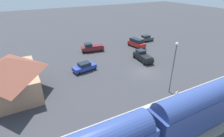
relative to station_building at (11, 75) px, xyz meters
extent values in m
plane|color=#38383D|center=(-4.00, -22.00, -3.08)|extent=(200.00, 200.00, 0.00)
cube|color=gray|center=(-18.00, -22.00, -2.99)|extent=(4.80, 70.00, 0.18)
cube|color=#59544C|center=(-18.72, -22.00, -2.84)|extent=(0.10, 70.00, 0.12)
cube|color=#59544C|center=(-17.28, -22.00, -2.84)|extent=(0.10, 70.00, 0.12)
cube|color=#A8A399|center=(-14.00, -22.00, -2.93)|extent=(3.20, 46.00, 0.30)
cube|color=#33478C|center=(-18.00, -20.73, -0.93)|extent=(2.90, 17.24, 3.70)
cube|color=gold|center=(-16.54, -20.73, -1.23)|extent=(0.04, 15.86, 0.36)
cylinder|color=#33478C|center=(-18.00, -20.73, 0.82)|extent=(2.75, 16.55, 2.76)
cube|color=tan|center=(0.00, 0.00, -1.26)|extent=(10.71, 7.09, 3.65)
pyramid|color=brown|center=(0.00, 0.00, 1.70)|extent=(11.51, 7.89, 2.26)
cube|color=#4C3323|center=(0.00, -3.57, -2.03)|extent=(1.10, 0.08, 2.10)
cylinder|color=#333338|center=(-13.73, -19.88, -2.36)|extent=(0.22, 0.22, 0.85)
cylinder|color=silver|center=(-13.73, -19.88, -1.62)|extent=(0.36, 0.36, 0.62)
sphere|color=tan|center=(-13.73, -19.88, -1.19)|extent=(0.24, 0.24, 0.24)
cube|color=red|center=(8.70, -29.08, -2.24)|extent=(5.16, 2.74, 1.00)
cube|color=#19232D|center=(8.85, -29.06, -1.30)|extent=(3.67, 2.27, 0.88)
cylinder|color=black|center=(6.97, -30.25, -2.74)|extent=(0.22, 0.68, 0.68)
cylinder|color=black|center=(6.68, -28.55, -2.74)|extent=(0.22, 0.68, 0.68)
cylinder|color=black|center=(10.71, -29.62, -2.74)|extent=(0.22, 0.68, 0.68)
cylinder|color=black|center=(10.43, -27.92, -2.74)|extent=(0.22, 0.68, 0.68)
cube|color=black|center=(0.55, -24.98, -2.24)|extent=(5.56, 2.47, 0.92)
cube|color=#19232D|center=(1.57, -25.08, -1.36)|extent=(1.88, 1.88, 0.84)
cylinder|color=black|center=(2.77, -24.33, -2.70)|extent=(0.22, 0.76, 0.76)
cylinder|color=black|center=(2.61, -26.04, -2.70)|extent=(0.22, 0.76, 0.76)
cylinder|color=black|center=(-1.51, -23.92, -2.70)|extent=(0.22, 0.76, 0.76)
cylinder|color=black|center=(-1.67, -25.63, -2.70)|extent=(0.22, 0.76, 0.76)
cube|color=black|center=(-0.39, -24.89, -1.68)|extent=(3.13, 2.14, 0.20)
cube|color=#283D9E|center=(1.96, -12.11, -2.36)|extent=(2.51, 4.73, 0.76)
cube|color=#19232D|center=(1.96, -12.11, -1.66)|extent=(1.93, 2.38, 0.64)
cylinder|color=black|center=(3.02, -13.67, -2.74)|extent=(0.22, 0.68, 0.68)
cylinder|color=black|center=(1.44, -13.92, -2.74)|extent=(0.22, 0.68, 0.68)
cylinder|color=black|center=(2.49, -10.31, -2.74)|extent=(0.22, 0.68, 0.68)
cylinder|color=black|center=(0.91, -10.56, -2.74)|extent=(0.22, 0.68, 0.68)
cube|color=#47494F|center=(11.56, -34.34, -2.36)|extent=(1.88, 4.51, 0.76)
cube|color=#19232D|center=(11.56, -34.34, -1.66)|extent=(1.64, 2.17, 0.64)
cylinder|color=black|center=(10.77, -32.64, -2.74)|extent=(0.22, 0.68, 0.68)
cylinder|color=black|center=(12.37, -32.65, -2.74)|extent=(0.22, 0.68, 0.68)
cylinder|color=black|center=(10.74, -36.04, -2.74)|extent=(0.22, 0.68, 0.68)
cylinder|color=black|center=(12.34, -36.05, -2.74)|extent=(0.22, 0.68, 0.68)
cube|color=maroon|center=(11.19, -17.65, -2.24)|extent=(2.90, 5.66, 0.92)
cube|color=#19232D|center=(11.37, -16.64, -1.36)|extent=(2.01, 2.01, 0.84)
cylinder|color=black|center=(10.73, -15.38, -2.70)|extent=(0.22, 0.76, 0.76)
cylinder|color=black|center=(12.42, -15.69, -2.70)|extent=(0.22, 0.76, 0.76)
cylinder|color=black|center=(9.96, -19.61, -2.70)|extent=(0.22, 0.76, 0.76)
cylinder|color=black|center=(11.65, -19.91, -2.70)|extent=(0.22, 0.76, 0.76)
cube|color=maroon|center=(11.02, -18.57, -1.68)|extent=(2.37, 3.26, 0.20)
cylinder|color=#515156|center=(-11.20, -21.17, 0.76)|extent=(0.16, 0.16, 7.69)
sphere|color=#EAE5C6|center=(-11.20, -21.17, 4.79)|extent=(0.44, 0.44, 0.44)
camera|label=1|loc=(-27.47, -2.25, 12.47)|focal=28.43mm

